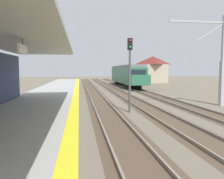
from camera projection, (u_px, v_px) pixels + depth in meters
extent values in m
cube|color=#999993|center=(43.00, 107.00, 16.19)|extent=(5.00, 80.00, 0.90)
cube|color=yellow|center=(75.00, 100.00, 16.47)|extent=(0.50, 80.00, 0.01)
cube|color=white|center=(23.00, 49.00, 9.30)|extent=(0.08, 1.40, 0.36)
cylinder|color=#333333|center=(22.00, 41.00, 9.28)|extent=(0.03, 0.03, 0.27)
cube|color=#4C3D2D|center=(100.00, 104.00, 20.79)|extent=(2.34, 120.00, 0.01)
cube|color=slate|center=(92.00, 103.00, 20.69)|extent=(0.08, 120.00, 0.15)
cube|color=slate|center=(108.00, 103.00, 20.89)|extent=(0.08, 120.00, 0.15)
cube|color=#4C3D2D|center=(137.00, 103.00, 21.27)|extent=(2.34, 120.00, 0.01)
cube|color=slate|center=(130.00, 102.00, 21.16)|extent=(0.08, 120.00, 0.15)
cube|color=slate|center=(145.00, 102.00, 21.36)|extent=(0.08, 120.00, 0.15)
cube|color=#4C3D2D|center=(173.00, 102.00, 21.75)|extent=(2.34, 120.00, 0.01)
cube|color=slate|center=(165.00, 101.00, 21.64)|extent=(0.08, 120.00, 0.15)
cube|color=slate|center=(180.00, 101.00, 21.84)|extent=(0.08, 120.00, 0.15)
cube|color=#286647|center=(126.00, 75.00, 43.00)|extent=(2.90, 18.00, 2.70)
cube|color=slate|center=(126.00, 67.00, 42.87)|extent=(2.67, 18.00, 0.44)
cube|color=black|center=(139.00, 74.00, 34.07)|extent=(2.32, 0.06, 1.21)
cube|color=#286647|center=(140.00, 80.00, 33.37)|extent=(2.78, 1.60, 1.49)
cube|color=black|center=(134.00, 73.00, 43.17)|extent=(0.04, 15.84, 0.86)
cylinder|color=#333333|center=(123.00, 64.00, 46.37)|extent=(0.06, 0.06, 0.90)
cube|color=black|center=(133.00, 87.00, 37.37)|extent=(2.18, 2.20, 0.72)
cube|color=black|center=(121.00, 83.00, 48.91)|extent=(2.18, 2.20, 0.72)
cylinder|color=#4C4C4C|center=(130.00, 81.00, 16.31)|extent=(0.16, 0.16, 4.40)
cube|color=black|center=(130.00, 44.00, 16.09)|extent=(0.32, 0.24, 0.80)
sphere|color=red|center=(130.00, 41.00, 15.94)|extent=(0.16, 0.16, 0.16)
sphere|color=green|center=(130.00, 47.00, 15.97)|extent=(0.16, 0.16, 0.16)
cube|color=#9EA3A8|center=(222.00, 83.00, 19.49)|extent=(0.40, 0.40, 3.75)
cube|color=#9EA3A8|center=(224.00, 38.00, 19.18)|extent=(0.28, 0.28, 3.75)
cube|color=#9EA3A8|center=(197.00, 22.00, 18.74)|extent=(4.80, 0.16, 0.16)
cylinder|color=#9EA3A8|center=(211.00, 32.00, 18.97)|extent=(2.47, 0.07, 1.60)
cube|color=tan|center=(153.00, 74.00, 56.36)|extent=(6.00, 4.80, 4.40)
pyramid|color=maroon|center=(153.00, 60.00, 56.10)|extent=(6.60, 5.28, 2.00)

